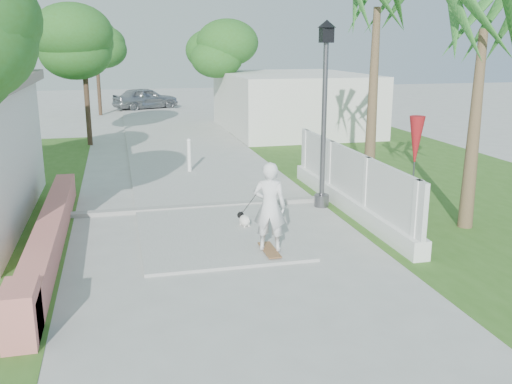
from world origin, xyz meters
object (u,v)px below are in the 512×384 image
object	(u,v)px
street_lamp	(324,108)
skateboarder	(262,207)
bollard	(189,155)
patio_umbrella	(416,143)
dog	(244,220)
parked_car	(146,98)

from	to	relation	value
street_lamp	skateboarder	xyz separation A→B (m)	(-2.18, -2.59, -1.56)
bollard	skateboarder	xyz separation A→B (m)	(0.52, -7.09, 0.28)
patio_umbrella	dog	xyz separation A→B (m)	(-4.14, -0.22, -1.50)
patio_umbrella	parked_car	size ratio (longest dim) A/B	0.59
skateboarder	dog	bearing A→B (deg)	-65.04
patio_umbrella	bollard	bearing A→B (deg)	129.91
parked_car	dog	bearing A→B (deg)	160.96
dog	parked_car	distance (m)	24.16
bollard	patio_umbrella	size ratio (longest dim) A/B	0.47
patio_umbrella	parked_car	xyz separation A→B (m)	(-4.95, 23.92, -1.02)
street_lamp	dog	world-z (taller)	street_lamp
street_lamp	patio_umbrella	xyz separation A→B (m)	(1.90, -1.00, -0.74)
bollard	parked_car	size ratio (longest dim) A/B	0.28
street_lamp	dog	size ratio (longest dim) A/B	9.02
skateboarder	patio_umbrella	bearing A→B (deg)	-136.09
patio_umbrella	dog	size ratio (longest dim) A/B	4.67
street_lamp	bollard	distance (m)	5.56
patio_umbrella	skateboarder	distance (m)	4.45
skateboarder	dog	xyz separation A→B (m)	(-0.06, 1.37, -0.68)
patio_umbrella	parked_car	distance (m)	24.45
parked_car	patio_umbrella	bearing A→B (deg)	170.72
bollard	parked_car	bearing A→B (deg)	91.08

